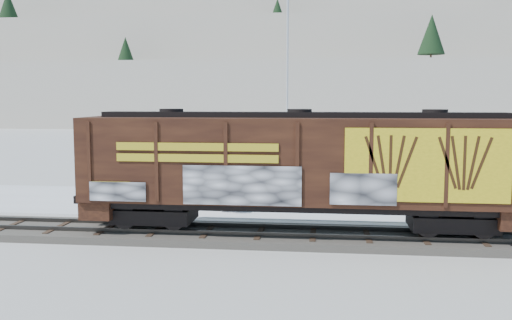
# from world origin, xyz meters

# --- Properties ---
(ground) EXTENTS (500.00, 500.00, 0.00)m
(ground) POSITION_xyz_m (0.00, 0.00, 0.00)
(ground) COLOR white
(ground) RESTS_ON ground
(rail_track) EXTENTS (50.00, 3.40, 0.43)m
(rail_track) POSITION_xyz_m (0.00, 0.00, 0.15)
(rail_track) COLOR #59544C
(rail_track) RESTS_ON ground
(parking_strip) EXTENTS (40.00, 8.00, 0.03)m
(parking_strip) POSITION_xyz_m (0.00, 7.50, 0.01)
(parking_strip) COLOR white
(parking_strip) RESTS_ON ground
(hillside) EXTENTS (360.00, 110.00, 93.00)m
(hillside) POSITION_xyz_m (-0.05, 139.79, 14.37)
(hillside) COLOR white
(hillside) RESTS_ON ground
(hopper_railcar) EXTENTS (16.19, 3.06, 4.40)m
(hopper_railcar) POSITION_xyz_m (1.45, -0.01, 2.87)
(hopper_railcar) COLOR black
(hopper_railcar) RESTS_ON rail_track
(flagpole) EXTENTS (2.30, 0.90, 12.79)m
(flagpole) POSITION_xyz_m (0.16, 14.45, 4.82)
(flagpole) COLOR silver
(flagpole) RESTS_ON ground
(car_silver) EXTENTS (4.85, 2.62, 1.57)m
(car_silver) POSITION_xyz_m (-2.57, 6.36, 0.81)
(car_silver) COLOR silver
(car_silver) RESTS_ON parking_strip
(car_white) EXTENTS (5.06, 3.25, 1.58)m
(car_white) POSITION_xyz_m (-3.40, 6.09, 0.82)
(car_white) COLOR white
(car_white) RESTS_ON parking_strip
(car_dark) EXTENTS (5.26, 2.29, 1.51)m
(car_dark) POSITION_xyz_m (8.84, 8.44, 0.78)
(car_dark) COLOR black
(car_dark) RESTS_ON parking_strip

